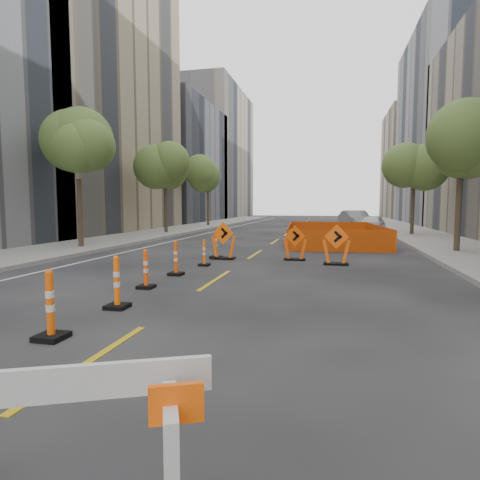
% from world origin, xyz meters
% --- Properties ---
extents(ground_plane, '(140.00, 140.00, 0.00)m').
position_xyz_m(ground_plane, '(0.00, 0.00, 0.00)').
color(ground_plane, black).
extents(sidewalk_left, '(4.00, 90.00, 0.15)m').
position_xyz_m(sidewalk_left, '(-9.00, 12.00, 0.07)').
color(sidewalk_left, gray).
rests_on(sidewalk_left, ground).
extents(sidewalk_right, '(4.00, 90.00, 0.15)m').
position_xyz_m(sidewalk_right, '(9.00, 12.00, 0.07)').
color(sidewalk_right, gray).
rests_on(sidewalk_right, ground).
extents(bld_left_c, '(12.00, 18.00, 26.00)m').
position_xyz_m(bld_left_c, '(-17.00, 20.80, 13.00)').
color(bld_left_c, tan).
rests_on(bld_left_c, ground).
extents(bld_left_d, '(12.00, 16.00, 14.00)m').
position_xyz_m(bld_left_d, '(-17.00, 39.20, 7.00)').
color(bld_left_d, '#4C4C51').
rests_on(bld_left_d, ground).
extents(bld_left_e, '(12.00, 20.00, 20.00)m').
position_xyz_m(bld_left_e, '(-17.00, 55.60, 10.00)').
color(bld_left_e, gray).
rests_on(bld_left_e, ground).
extents(bld_right_d, '(12.00, 18.00, 20.00)m').
position_xyz_m(bld_right_d, '(17.00, 40.20, 10.00)').
color(bld_right_d, gray).
rests_on(bld_right_d, ground).
extents(bld_right_e, '(12.00, 14.00, 16.00)m').
position_xyz_m(bld_right_e, '(17.00, 58.60, 8.00)').
color(bld_right_e, tan).
rests_on(bld_right_e, ground).
extents(tree_l_b, '(2.80, 2.80, 5.95)m').
position_xyz_m(tree_l_b, '(-8.40, 10.00, 4.53)').
color(tree_l_b, '#382B1E').
rests_on(tree_l_b, ground).
extents(tree_l_c, '(2.80, 2.80, 5.95)m').
position_xyz_m(tree_l_c, '(-8.40, 20.00, 4.53)').
color(tree_l_c, '#382B1E').
rests_on(tree_l_c, ground).
extents(tree_l_d, '(2.80, 2.80, 5.95)m').
position_xyz_m(tree_l_d, '(-8.40, 30.00, 4.53)').
color(tree_l_d, '#382B1E').
rests_on(tree_l_d, ground).
extents(tree_r_b, '(2.80, 2.80, 5.95)m').
position_xyz_m(tree_r_b, '(8.40, 12.00, 4.53)').
color(tree_r_b, '#382B1E').
rests_on(tree_r_b, ground).
extents(tree_r_c, '(2.80, 2.80, 5.95)m').
position_xyz_m(tree_r_c, '(8.40, 22.00, 4.53)').
color(tree_r_c, '#382B1E').
rests_on(tree_r_c, ground).
extents(channelizer_2, '(0.44, 0.44, 1.12)m').
position_xyz_m(channelizer_2, '(-1.12, -1.37, 0.56)').
color(channelizer_2, '#E75009').
rests_on(channelizer_2, ground).
extents(channelizer_3, '(0.43, 0.43, 1.09)m').
position_xyz_m(channelizer_3, '(-1.09, 0.58, 0.55)').
color(channelizer_3, '#FA5D0A').
rests_on(channelizer_3, ground).
extents(channelizer_4, '(0.39, 0.39, 1.00)m').
position_xyz_m(channelizer_4, '(-1.41, 2.54, 0.50)').
color(channelizer_4, '#FF470A').
rests_on(channelizer_4, ground).
extents(channelizer_5, '(0.41, 0.41, 1.05)m').
position_xyz_m(channelizer_5, '(-1.38, 4.49, 0.52)').
color(channelizer_5, '#E54A09').
rests_on(channelizer_5, ground).
extents(channelizer_6, '(0.36, 0.36, 0.92)m').
position_xyz_m(channelizer_6, '(-1.13, 6.44, 0.46)').
color(channelizer_6, '#FF620A').
rests_on(channelizer_6, ground).
extents(channelizer_7, '(0.44, 0.44, 1.11)m').
position_xyz_m(channelizer_7, '(-1.28, 8.39, 0.55)').
color(channelizer_7, '#FF680A').
rests_on(channelizer_7, ground).
extents(chevron_sign_left, '(1.08, 0.80, 1.45)m').
position_xyz_m(chevron_sign_left, '(-0.92, 8.24, 0.73)').
color(chevron_sign_left, '#FF5E0A').
rests_on(chevron_sign_left, ground).
extents(chevron_sign_center, '(1.03, 0.84, 1.33)m').
position_xyz_m(chevron_sign_center, '(1.81, 8.58, 0.67)').
color(chevron_sign_center, '#FF550A').
rests_on(chevron_sign_center, ground).
extents(chevron_sign_right, '(1.04, 0.74, 1.43)m').
position_xyz_m(chevron_sign_right, '(3.34, 7.72, 0.71)').
color(chevron_sign_right, '#FF570A').
rests_on(chevron_sign_right, ground).
extents(safety_fence, '(5.34, 8.40, 1.01)m').
position_xyz_m(safety_fence, '(3.26, 15.65, 0.50)').
color(safety_fence, orange).
rests_on(safety_fence, ground).
extents(barricade_board, '(2.23, 1.47, 1.09)m').
position_xyz_m(barricade_board, '(1.39, -4.57, 0.54)').
color(barricade_board, silver).
rests_on(barricade_board, ground).
extents(parked_car_near, '(2.51, 4.22, 1.35)m').
position_xyz_m(parked_car_near, '(6.00, 23.66, 0.67)').
color(parked_car_near, silver).
rests_on(parked_car_near, ground).
extents(parked_car_mid, '(2.93, 5.16, 1.61)m').
position_xyz_m(parked_car_mid, '(5.11, 28.68, 0.80)').
color(parked_car_mid, gray).
rests_on(parked_car_mid, ground).
extents(parked_car_far, '(2.64, 5.17, 1.44)m').
position_xyz_m(parked_car_far, '(4.89, 34.19, 0.72)').
color(parked_car_far, black).
rests_on(parked_car_far, ground).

